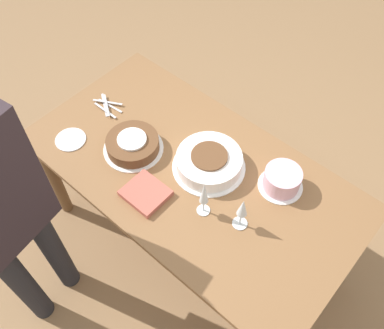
# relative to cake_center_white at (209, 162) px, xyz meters

# --- Properties ---
(ground_plane) EXTENTS (12.00, 12.00, 0.00)m
(ground_plane) POSITION_rel_cake_center_white_xyz_m (-0.05, -0.07, -0.79)
(ground_plane) COLOR #8E6B47
(dining_table) EXTENTS (1.70, 0.90, 0.75)m
(dining_table) POSITION_rel_cake_center_white_xyz_m (-0.05, -0.07, -0.15)
(dining_table) COLOR brown
(dining_table) RESTS_ON ground_plane
(cake_center_white) EXTENTS (0.37, 0.37, 0.10)m
(cake_center_white) POSITION_rel_cake_center_white_xyz_m (0.00, 0.00, 0.00)
(cake_center_white) COLOR white
(cake_center_white) RESTS_ON dining_table
(cake_front_chocolate) EXTENTS (0.31, 0.31, 0.08)m
(cake_front_chocolate) POSITION_rel_cake_center_white_xyz_m (-0.36, -0.17, -0.01)
(cake_front_chocolate) COLOR white
(cake_front_chocolate) RESTS_ON dining_table
(cake_back_decorated) EXTENTS (0.22, 0.22, 0.11)m
(cake_back_decorated) POSITION_rel_cake_center_white_xyz_m (0.33, 0.14, 0.01)
(cake_back_decorated) COLOR white
(cake_back_decorated) RESTS_ON dining_table
(wine_glass_near) EXTENTS (0.06, 0.06, 0.22)m
(wine_glass_near) POSITION_rel_cake_center_white_xyz_m (0.14, -0.21, 0.10)
(wine_glass_near) COLOR silver
(wine_glass_near) RESTS_ON dining_table
(wine_glass_far) EXTENTS (0.07, 0.07, 0.20)m
(wine_glass_far) POSITION_rel_cake_center_white_xyz_m (0.31, -0.15, 0.09)
(wine_glass_far) COLOR silver
(wine_glass_far) RESTS_ON dining_table
(dessert_plate_left) EXTENTS (0.16, 0.16, 0.01)m
(dessert_plate_left) POSITION_rel_cake_center_white_xyz_m (-0.66, -0.34, -0.04)
(dessert_plate_left) COLOR silver
(dessert_plate_left) RESTS_ON dining_table
(fork_pile) EXTENTS (0.20, 0.12, 0.02)m
(fork_pile) POSITION_rel_cake_center_white_xyz_m (-0.69, -0.06, -0.03)
(fork_pile) COLOR silver
(fork_pile) RESTS_ON dining_table
(napkin_stack) EXTENTS (0.20, 0.18, 0.03)m
(napkin_stack) POSITION_rel_cake_center_white_xyz_m (-0.12, -0.32, -0.03)
(napkin_stack) COLOR #B75B4C
(napkin_stack) RESTS_ON dining_table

